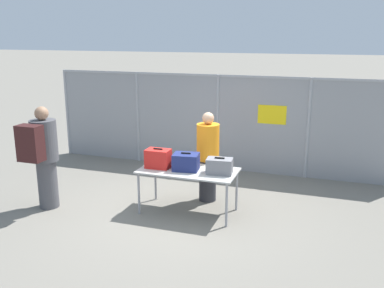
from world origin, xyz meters
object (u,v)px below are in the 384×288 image
inspection_table (188,173)px  utility_trailer (270,143)px  suitcase_red (158,159)px  traveler_hooded (43,154)px  suitcase_navy (186,162)px  security_worker_near (208,156)px  suitcase_grey (219,166)px

inspection_table → utility_trailer: inspection_table is taller
suitcase_red → utility_trailer: (1.33, 3.81, -0.55)m
inspection_table → traveler_hooded: 2.51m
suitcase_navy → security_worker_near: bearing=73.4°
traveler_hooded → suitcase_navy: bearing=7.2°
suitcase_red → suitcase_navy: suitcase_red is taller
suitcase_grey → utility_trailer: bearing=86.1°
suitcase_grey → utility_trailer: (0.26, 3.78, -0.52)m
suitcase_grey → security_worker_near: 0.76m
traveler_hooded → security_worker_near: bearing=18.6°
suitcase_grey → security_worker_near: bearing=121.3°
utility_trailer → suitcase_grey: bearing=-93.9°
inspection_table → utility_trailer: size_ratio=0.37×
suitcase_red → traveler_hooded: 1.98m
traveler_hooded → security_worker_near: traveler_hooded is taller
suitcase_grey → traveler_hooded: bearing=-168.0°
security_worker_near → inspection_table: bearing=57.3°
inspection_table → suitcase_navy: bearing=-171.0°
inspection_table → suitcase_grey: (0.54, -0.01, 0.19)m
traveler_hooded → utility_trailer: traveler_hooded is taller
suitcase_red → suitcase_grey: suitcase_red is taller
inspection_table → suitcase_red: 0.57m
inspection_table → suitcase_red: bearing=-175.4°
security_worker_near → utility_trailer: security_worker_near is taller
suitcase_grey → traveler_hooded: 3.02m
inspection_table → utility_trailer: (0.81, 3.76, -0.33)m
inspection_table → suitcase_grey: suitcase_grey is taller
inspection_table → suitcase_grey: size_ratio=3.68×
suitcase_red → suitcase_grey: bearing=1.6°
suitcase_navy → suitcase_grey: suitcase_navy is taller
security_worker_near → utility_trailer: bearing=-121.0°
suitcase_grey → traveler_hooded: (-2.95, -0.63, 0.10)m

